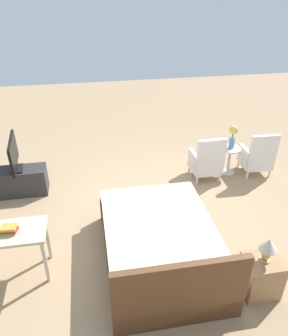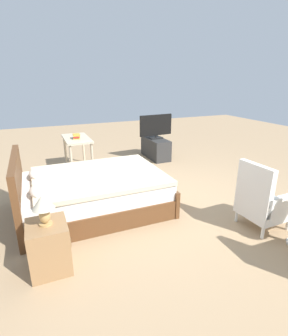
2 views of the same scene
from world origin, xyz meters
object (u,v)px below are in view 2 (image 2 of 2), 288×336
armchair_by_window_right (261,202)px  book_stack (76,136)px  tv_flatscreen (156,126)px  bed (91,192)px  vanity_desk (77,143)px  nightstand (49,247)px  tv_stand (156,148)px  table_lamp (43,205)px

armchair_by_window_right → book_stack: 3.76m
armchair_by_window_right → tv_flatscreen: size_ratio=1.05×
bed → book_stack: bearing=-4.0°
vanity_desk → book_stack: 0.17m
bed → tv_flatscreen: bearing=-44.4°
armchair_by_window_right → nightstand: bearing=84.9°
vanity_desk → bed: bearing=175.8°
armchair_by_window_right → book_stack: bearing=29.7°
armchair_by_window_right → tv_flatscreen: (3.50, -0.11, 0.43)m
tv_stand → tv_flatscreen: (0.00, 0.00, 0.56)m
tv_stand → book_stack: book_stack is taller
armchair_by_window_right → vanity_desk: bearing=29.0°
tv_stand → book_stack: bearing=97.2°
nightstand → book_stack: size_ratio=2.34×
nightstand → tv_flatscreen: tv_flatscreen is taller
nightstand → tv_flatscreen: size_ratio=0.61×
tv_flatscreen → vanity_desk: tv_flatscreen is taller
tv_stand → nightstand: bearing=139.4°
table_lamp → vanity_desk: 3.21m
bed → table_lamp: bearing=148.3°
table_lamp → tv_flatscreen: size_ratio=0.38×
nightstand → table_lamp: (-0.00, 0.00, 0.48)m
bed → tv_flatscreen: size_ratio=2.42×
book_stack → table_lamp: bearing=164.7°
nightstand → table_lamp: size_ratio=1.62×
tv_flatscreen → table_lamp: bearing=139.5°
bed → tv_flatscreen: tv_flatscreen is taller
tv_stand → book_stack: (-0.25, 1.97, 0.52)m
nightstand → tv_stand: 4.29m
nightstand → bed: bearing=-31.7°
nightstand → tv_stand: size_ratio=0.56×
bed → armchair_by_window_right: bearing=-124.2°
nightstand → table_lamp: 0.48m
bed → nightstand: bed is taller
nightstand → tv_flatscreen: (3.26, -2.79, 0.54)m
table_lamp → book_stack: 3.12m
armchair_by_window_right → tv_stand: bearing=-1.8°
nightstand → tv_stand: bearing=-40.6°
tv_flatscreen → book_stack: bearing=97.2°
armchair_by_window_right → nightstand: size_ratio=1.72×
armchair_by_window_right → table_lamp: size_ratio=2.79×
vanity_desk → table_lamp: bearing=164.9°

